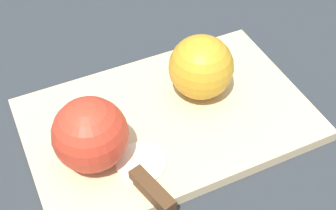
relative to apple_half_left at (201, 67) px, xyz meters
name	(u,v)px	position (x,y,z in m)	size (l,w,h in m)	color
ground_plane	(168,124)	(0.06, 0.03, -0.06)	(4.00, 4.00, 0.00)	#282D33
cutting_board	(168,120)	(0.06, 0.03, -0.05)	(0.39, 0.27, 0.02)	#D1B789
apple_half_left	(201,67)	(0.00, 0.00, 0.00)	(0.09, 0.09, 0.09)	gold
apple_half_right	(90,135)	(0.16, 0.07, 0.00)	(0.09, 0.09, 0.09)	red
knife	(146,185)	(0.12, 0.13, -0.04)	(0.07, 0.15, 0.02)	silver
apple_slice	(141,162)	(0.11, 0.09, -0.04)	(0.06, 0.06, 0.00)	#EFE5C6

